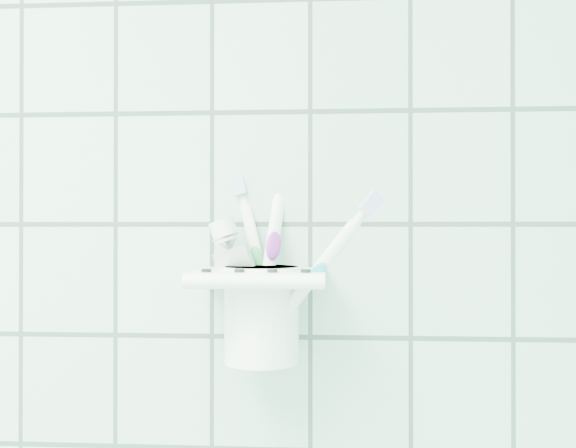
# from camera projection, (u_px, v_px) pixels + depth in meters

# --- Properties ---
(holder_bracket) EXTENTS (0.12, 0.10, 0.04)m
(holder_bracket) POSITION_uv_depth(u_px,v_px,m) (260.00, 279.00, 0.61)
(holder_bracket) COLOR white
(holder_bracket) RESTS_ON wall_back
(cup) EXTENTS (0.08, 0.08, 0.09)m
(cup) POSITION_uv_depth(u_px,v_px,m) (262.00, 310.00, 0.61)
(cup) COLOR white
(cup) RESTS_ON holder_bracket
(toothbrush_pink) EXTENTS (0.05, 0.05, 0.18)m
(toothbrush_pink) POSITION_uv_depth(u_px,v_px,m) (279.00, 256.00, 0.61)
(toothbrush_pink) COLOR white
(toothbrush_pink) RESTS_ON cup
(toothbrush_blue) EXTENTS (0.04, 0.08, 0.21)m
(toothbrush_blue) POSITION_uv_depth(u_px,v_px,m) (255.00, 242.00, 0.60)
(toothbrush_blue) COLOR white
(toothbrush_blue) RESTS_ON cup
(toothbrush_orange) EXTENTS (0.11, 0.04, 0.18)m
(toothbrush_orange) POSITION_uv_depth(u_px,v_px,m) (252.00, 251.00, 0.60)
(toothbrush_orange) COLOR white
(toothbrush_orange) RESTS_ON cup
(toothpaste_tube) EXTENTS (0.07, 0.03, 0.14)m
(toothpaste_tube) POSITION_uv_depth(u_px,v_px,m) (264.00, 272.00, 0.62)
(toothpaste_tube) COLOR silver
(toothpaste_tube) RESTS_ON cup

